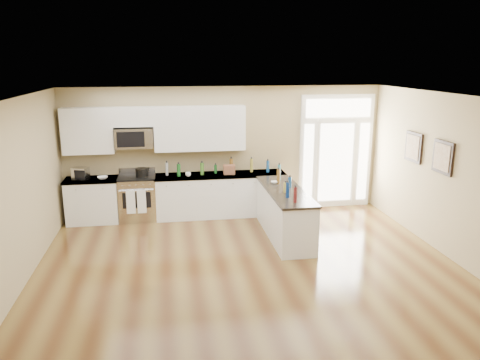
% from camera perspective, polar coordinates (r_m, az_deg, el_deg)
% --- Properties ---
extents(ground, '(8.00, 8.00, 0.00)m').
position_cam_1_polar(ground, '(7.10, 2.47, -13.68)').
color(ground, '#4E2F16').
extents(room_shell, '(8.00, 8.00, 8.00)m').
position_cam_1_polar(room_shell, '(6.47, 2.63, -0.20)').
color(room_shell, tan).
rests_on(room_shell, ground).
extents(back_cabinet_left, '(1.10, 0.66, 0.94)m').
position_cam_1_polar(back_cabinet_left, '(10.37, -17.48, -2.53)').
color(back_cabinet_left, white).
rests_on(back_cabinet_left, ground).
extents(back_cabinet_right, '(2.85, 0.66, 0.94)m').
position_cam_1_polar(back_cabinet_right, '(10.30, -2.39, -1.97)').
color(back_cabinet_right, white).
rests_on(back_cabinet_right, ground).
extents(peninsula_cabinet, '(0.69, 2.32, 0.94)m').
position_cam_1_polar(peninsula_cabinet, '(9.13, 5.44, -4.22)').
color(peninsula_cabinet, white).
rests_on(peninsula_cabinet, ground).
extents(upper_cabinet_left, '(1.04, 0.33, 0.95)m').
position_cam_1_polar(upper_cabinet_left, '(10.20, -18.05, 5.72)').
color(upper_cabinet_left, white).
rests_on(upper_cabinet_left, room_shell).
extents(upper_cabinet_right, '(1.94, 0.33, 0.95)m').
position_cam_1_polar(upper_cabinet_right, '(10.09, -4.93, 6.29)').
color(upper_cabinet_right, white).
rests_on(upper_cabinet_right, room_shell).
extents(upper_cabinet_short, '(0.82, 0.33, 0.40)m').
position_cam_1_polar(upper_cabinet_short, '(10.06, -12.89, 7.54)').
color(upper_cabinet_short, white).
rests_on(upper_cabinet_short, room_shell).
extents(microwave, '(0.78, 0.41, 0.42)m').
position_cam_1_polar(microwave, '(10.08, -12.77, 5.03)').
color(microwave, silver).
rests_on(microwave, room_shell).
extents(entry_door, '(1.70, 0.10, 2.60)m').
position_cam_1_polar(entry_door, '(10.97, 11.60, 3.41)').
color(entry_door, white).
rests_on(entry_door, ground).
extents(wall_art_near, '(0.05, 0.58, 0.58)m').
position_cam_1_polar(wall_art_near, '(9.72, 20.39, 3.79)').
color(wall_art_near, black).
rests_on(wall_art_near, room_shell).
extents(wall_art_far, '(0.05, 0.58, 0.58)m').
position_cam_1_polar(wall_art_far, '(8.88, 23.49, 2.56)').
color(wall_art_far, black).
rests_on(wall_art_far, room_shell).
extents(kitchen_range, '(0.78, 0.69, 1.08)m').
position_cam_1_polar(kitchen_range, '(10.25, -12.36, -2.14)').
color(kitchen_range, silver).
rests_on(kitchen_range, ground).
extents(stockpot, '(0.32, 0.32, 0.20)m').
position_cam_1_polar(stockpot, '(10.08, -11.89, 0.96)').
color(stockpot, black).
rests_on(stockpot, kitchen_range).
extents(toaster_oven, '(0.36, 0.32, 0.26)m').
position_cam_1_polar(toaster_oven, '(10.21, -18.85, 0.76)').
color(toaster_oven, silver).
rests_on(toaster_oven, back_cabinet_left).
extents(cardboard_box, '(0.25, 0.18, 0.20)m').
position_cam_1_polar(cardboard_box, '(10.14, -1.34, 1.29)').
color(cardboard_box, brown).
rests_on(cardboard_box, back_cabinet_right).
extents(bowl_left, '(0.25, 0.25, 0.05)m').
position_cam_1_polar(bowl_left, '(10.14, -16.41, 0.26)').
color(bowl_left, white).
rests_on(bowl_left, back_cabinet_left).
extents(bowl_peninsula, '(0.19, 0.19, 0.05)m').
position_cam_1_polar(bowl_peninsula, '(9.40, 4.24, -0.28)').
color(bowl_peninsula, white).
rests_on(bowl_peninsula, peninsula_cabinet).
extents(cup_counter, '(0.15, 0.15, 0.09)m').
position_cam_1_polar(cup_counter, '(9.99, -6.33, 0.69)').
color(cup_counter, white).
rests_on(cup_counter, back_cabinet_right).
extents(counter_bottles, '(2.41, 2.46, 0.32)m').
position_cam_1_polar(counter_bottles, '(9.59, 0.63, 0.73)').
color(counter_bottles, '#19591E').
rests_on(counter_bottles, back_cabinet_right).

